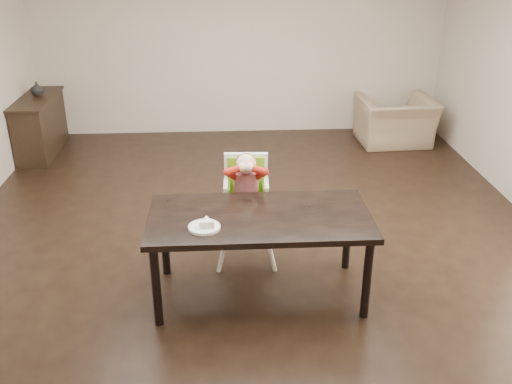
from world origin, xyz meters
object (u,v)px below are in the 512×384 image
dining_table (260,224)px  armchair (396,113)px  high_chair (246,185)px  sideboard (40,126)px

dining_table → armchair: 4.27m
dining_table → armchair: bearing=59.0°
high_chair → armchair: bearing=55.3°
armchair → dining_table: bearing=56.3°
dining_table → sideboard: sideboard is taller
high_chair → sideboard: bearing=135.0°
dining_table → sideboard: bearing=128.0°
dining_table → high_chair: 0.64m
dining_table → high_chair: bearing=97.3°
armchair → high_chair: bearing=50.3°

